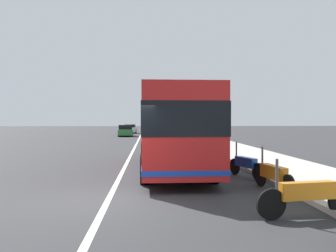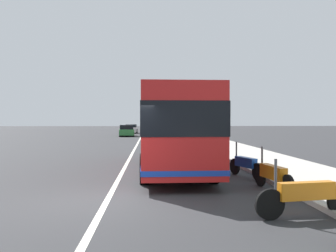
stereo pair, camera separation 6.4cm
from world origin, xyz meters
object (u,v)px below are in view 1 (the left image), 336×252
Objects in this scene: motorcycle_mid_row at (273,175)px; motorcycle_angled at (246,165)px; coach_bus at (171,127)px; car_behind_bus at (162,131)px; car_ahead_same_lane at (130,129)px; car_oncoming at (125,131)px; car_side_street at (153,129)px; motorcycle_by_tree at (307,195)px.

motorcycle_mid_row reaches higher than motorcycle_angled.
coach_bus is 28.69m from car_behind_bus.
coach_bus reaches higher than car_behind_bus.
car_oncoming is at bearing 1.22° from car_ahead_same_lane.
motorcycle_mid_row is at bearing -173.40° from car_side_street.
car_oncoming is at bearing 2.93° from motorcycle_mid_row.
car_ahead_same_lane is at bearing -92.58° from motorcycle_by_tree.
motorcycle_mid_row is 36.14m from car_oncoming.
car_ahead_same_lane is at bearing 42.72° from car_side_street.
car_oncoming is at bearing 67.54° from car_behind_bus.
motorcycle_angled is at bearing 10.09° from car_ahead_same_lane.
motorcycle_mid_row is 41.57m from car_side_street.
coach_bus is 41.25m from car_ahead_same_lane.
motorcycle_by_tree is 0.51× the size of car_oncoming.
car_behind_bus is at bearing -171.01° from car_side_street.
car_oncoming reaches higher than motorcycle_angled.
car_oncoming reaches higher than motorcycle_by_tree.
motorcycle_angled is at bearing 6.85° from car_oncoming.
coach_bus reaches higher than car_oncoming.
motorcycle_by_tree is 5.37m from motorcycle_angled.
car_oncoming reaches higher than car_ahead_same_lane.
car_side_street is (41.46, 2.97, 0.21)m from motorcycle_mid_row.
car_behind_bus is at bearing 59.61° from car_oncoming.
coach_bus reaches higher than car_ahead_same_lane.
motorcycle_by_tree is 1.14× the size of motorcycle_angled.
motorcycle_mid_row is at bearing -172.86° from car_behind_bus.
coach_bus is at bearing 33.95° from motorcycle_angled.
car_side_street is at bearing 144.20° from car_oncoming.
motorcycle_by_tree is (-7.43, -2.44, -1.31)m from coach_bus.
motorcycle_mid_row is 2.58m from motorcycle_angled.
coach_bus is 2.20× the size of car_oncoming.
motorcycle_mid_row is 1.13× the size of motorcycle_angled.
car_ahead_same_lane reaches higher than motorcycle_by_tree.
car_ahead_same_lane reaches higher than motorcycle_angled.
car_oncoming is at bearing 151.00° from car_side_street.
car_side_street is (36.83, 0.28, -1.11)m from coach_bus.
car_ahead_same_lane is (43.11, 6.42, 0.19)m from motorcycle_angled.
motorcycle_angled is 0.45× the size of car_oncoming.
car_oncoming is at bearing -90.55° from motorcycle_by_tree.
car_behind_bus is at bearing -2.29° from coach_bus.
motorcycle_by_tree is at bearing -173.53° from car_behind_bus.
motorcycle_by_tree is 0.54× the size of car_side_street.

